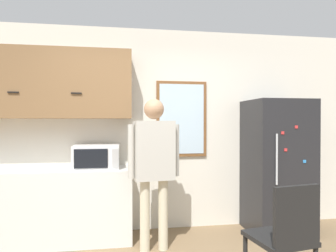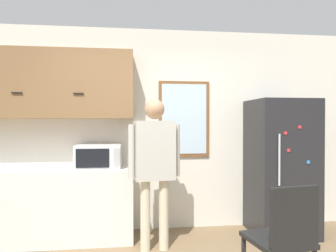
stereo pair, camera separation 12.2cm
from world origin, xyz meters
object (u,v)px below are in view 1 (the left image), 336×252
at_px(refrigerator, 277,166).
at_px(chair, 286,233).
at_px(microwave, 97,156).
at_px(person, 154,158).

distance_m(refrigerator, chair, 1.59).
bearing_deg(refrigerator, chair, -116.45).
height_order(microwave, chair, microwave).
distance_m(person, refrigerator, 1.71).
relative_size(refrigerator, chair, 1.83).
bearing_deg(person, microwave, 140.08).
relative_size(person, refrigerator, 0.98).
xyz_separation_m(microwave, chair, (1.64, -1.49, -0.50)).
xyz_separation_m(person, refrigerator, (1.67, 0.32, -0.18)).
relative_size(microwave, person, 0.32).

